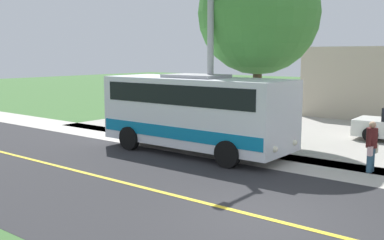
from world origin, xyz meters
name	(u,v)px	position (x,y,z in m)	size (l,w,h in m)	color
ground_plane	(265,219)	(0.00, 0.00, 0.00)	(120.00, 120.00, 0.00)	#3D6633
road_surface	(265,218)	(0.00, 0.00, 0.00)	(8.00, 100.00, 0.01)	#28282B
sidewalk	(347,172)	(-5.20, 0.00, 0.00)	(2.40, 100.00, 0.01)	#B2ADA3
road_centre_line	(265,218)	(0.00, 0.00, 0.01)	(0.16, 100.00, 0.00)	gold
shuttle_bus_front	(196,110)	(-4.57, -5.50, 1.61)	(2.79, 7.42, 2.92)	white
pedestrian_waiting	(372,145)	(-5.64, 0.58, 0.85)	(0.72, 0.34, 1.60)	#335972
street_light_pole	(208,47)	(-4.86, -5.17, 3.92)	(1.97, 0.24, 7.03)	#9E9EA3
tree_curbside	(259,13)	(-7.40, -4.55, 5.26)	(4.86, 4.86, 7.70)	brown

